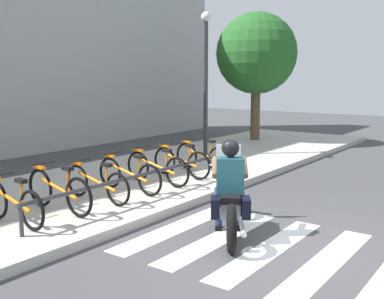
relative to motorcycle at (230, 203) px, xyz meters
The scene contains 18 objects.
ground_plane 0.96m from the motorcycle, 103.71° to the right, with size 48.00×48.00×0.00m, color #424244.
sidewalk 3.49m from the motorcycle, 93.30° to the left, with size 24.00×4.40×0.15m, color #B7B2A8.
crosswalk_stripe_1 1.71m from the motorcycle, 99.78° to the right, with size 2.80×0.40×0.01m, color white.
crosswalk_stripe_2 0.98m from the motorcycle, 108.84° to the right, with size 2.80×0.40×0.01m, color white.
crosswalk_stripe_3 0.54m from the motorcycle, behind, with size 2.80×0.40×0.01m, color white.
crosswalk_stripe_4 0.95m from the motorcycle, 109.62° to the left, with size 2.80×0.40×0.01m, color white.
motorcycle is the anchor object (origin of this frame).
rider 0.38m from the motorcycle, 149.23° to the right, with size 0.77×0.73×1.46m.
bicycle_0 3.25m from the motorcycle, 127.40° to the left, with size 0.48×1.57×0.74m.
bicycle_1 2.82m from the motorcycle, 113.89° to the left, with size 0.48×1.69×0.79m.
bicycle_2 2.60m from the motorcycle, 96.91° to the left, with size 0.48×1.69×0.72m.
bicycle_3 2.63m from the motorcycle, 78.67° to the left, with size 0.48×1.70×0.75m.
bicycle_4 2.91m from the motorcycle, 62.44° to the left, with size 0.48×1.72×0.76m.
bicycle_5 3.37m from the motorcycle, 49.85° to the left, with size 0.48×1.60×0.75m.
bicycle_6 3.96m from the motorcycle, 40.63° to the left, with size 0.48×1.59×0.76m.
bike_rack 2.09m from the motorcycle, 75.69° to the left, with size 5.58×0.07×0.49m.
street_lamp 6.64m from the motorcycle, 37.61° to the left, with size 0.28×0.28×4.13m.
tree_near_rack 10.06m from the motorcycle, 26.04° to the left, with size 2.81×2.81×4.57m.
Camera 1 is at (-5.65, -2.72, 2.35)m, focal length 43.42 mm.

